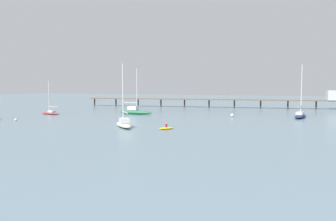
% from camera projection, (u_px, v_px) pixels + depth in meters
% --- Properties ---
extents(ground_plane, '(400.00, 400.00, 0.00)m').
position_uv_depth(ground_plane, '(129.00, 125.00, 67.94)').
color(ground_plane, slate).
extents(pier, '(87.94, 15.81, 6.03)m').
position_uv_depth(pier, '(253.00, 98.00, 117.31)').
color(pier, brown).
rests_on(pier, ground_plane).
extents(sailboat_cream, '(7.19, 7.85, 11.73)m').
position_uv_depth(sailboat_cream, '(124.00, 123.00, 64.77)').
color(sailboat_cream, beige).
rests_on(sailboat_cream, ground_plane).
extents(sailboat_green, '(9.62, 2.44, 12.11)m').
position_uv_depth(sailboat_green, '(135.00, 111.00, 93.48)').
color(sailboat_green, '#287F4C').
rests_on(sailboat_green, ground_plane).
extents(sailboat_navy, '(3.32, 8.77, 12.64)m').
position_uv_depth(sailboat_navy, '(300.00, 115.00, 82.71)').
color(sailboat_navy, navy).
rests_on(sailboat_navy, ground_plane).
extents(sailboat_red, '(6.86, 2.71, 8.96)m').
position_uv_depth(sailboat_red, '(50.00, 112.00, 92.86)').
color(sailboat_red, red).
rests_on(sailboat_red, ground_plane).
extents(dinghy_yellow, '(2.76, 3.13, 1.14)m').
position_uv_depth(dinghy_yellow, '(166.00, 128.00, 61.99)').
color(dinghy_yellow, yellow).
rests_on(dinghy_yellow, ground_plane).
extents(mooring_buoy_inner, '(0.84, 0.84, 0.84)m').
position_uv_depth(mooring_buoy_inner, '(232.00, 115.00, 85.32)').
color(mooring_buoy_inner, silver).
rests_on(mooring_buoy_inner, ground_plane).
extents(mooring_buoy_mid, '(0.56, 0.56, 0.56)m').
position_uv_depth(mooring_buoy_mid, '(16.00, 120.00, 75.77)').
color(mooring_buoy_mid, silver).
rests_on(mooring_buoy_mid, ground_plane).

